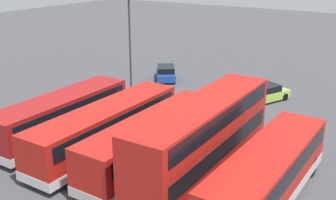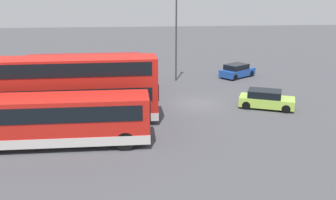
{
  "view_description": "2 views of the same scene",
  "coord_description": "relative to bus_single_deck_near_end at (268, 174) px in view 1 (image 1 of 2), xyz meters",
  "views": [
    {
      "loc": [
        -12.9,
        27.64,
        11.68
      ],
      "look_at": [
        2.38,
        4.12,
        2.0
      ],
      "focal_mm": 44.29,
      "sensor_mm": 36.0,
      "label": 1
    },
    {
      "loc": [
        -27.8,
        5.45,
        8.68
      ],
      "look_at": [
        -2.7,
        2.73,
        1.22
      ],
      "focal_mm": 39.04,
      "sensor_mm": 36.0,
      "label": 2
    }
  ],
  "objects": [
    {
      "name": "ground_plane",
      "position": [
        7.21,
        -9.88,
        -1.62
      ],
      "size": [
        140.0,
        140.0,
        0.0
      ],
      "primitive_type": "plane",
      "color": "#47474C"
    },
    {
      "name": "car_small_green",
      "position": [
        16.37,
        -15.81,
        -0.92
      ],
      "size": [
        3.75,
        4.27,
        1.43
      ],
      "color": "#1E479E",
      "rests_on": "ground"
    },
    {
      "name": "lamp_post_tall",
      "position": [
        15.59,
        -9.17,
        3.5
      ],
      "size": [
        0.7,
        0.3,
        8.85
      ],
      "color": "#38383D",
      "rests_on": "ground"
    },
    {
      "name": "bus_single_deck_fifth",
      "position": [
        14.49,
        -0.21,
        -0.0
      ],
      "size": [
        2.77,
        10.77,
        2.95
      ],
      "color": "#A51919",
      "rests_on": "ground"
    },
    {
      "name": "bus_single_deck_fourth",
      "position": [
        10.57,
        -0.26,
        0.0
      ],
      "size": [
        2.65,
        11.99,
        2.95
      ],
      "color": "red",
      "rests_on": "ground"
    },
    {
      "name": "bus_single_deck_near_end",
      "position": [
        0.0,
        0.0,
        0.0
      ],
      "size": [
        2.72,
        11.15,
        2.95
      ],
      "color": "red",
      "rests_on": "ground"
    },
    {
      "name": "car_hatchback_silver",
      "position": [
        5.61,
        -14.95,
        -0.92
      ],
      "size": [
        3.32,
        4.5,
        1.43
      ],
      "color": "#A5D14C",
      "rests_on": "ground"
    },
    {
      "name": "bus_double_decker_second",
      "position": [
        3.78,
        -0.32,
        0.83
      ],
      "size": [
        2.74,
        12.05,
        4.55
      ],
      "color": "red",
      "rests_on": "ground"
    },
    {
      "name": "bus_single_deck_third",
      "position": [
        7.04,
        -0.31,
        0.0
      ],
      "size": [
        2.67,
        11.29,
        2.95
      ],
      "color": "red",
      "rests_on": "ground"
    }
  ]
}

